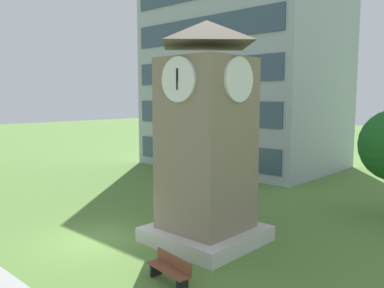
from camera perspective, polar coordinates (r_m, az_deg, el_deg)
name	(u,v)px	position (r m, az deg, el deg)	size (l,w,h in m)	color
ground_plane	(95,240)	(17.53, -13.75, -13.33)	(160.00, 160.00, 0.00)	#567F38
office_building	(244,56)	(35.59, 7.48, 12.47)	(15.55, 11.13, 19.20)	#9EA8B2
clock_tower	(206,147)	(16.08, 2.05, -0.42)	(4.13, 4.13, 8.97)	gray
park_bench	(170,269)	(13.37, -3.17, -17.52)	(1.85, 0.73, 0.88)	brown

